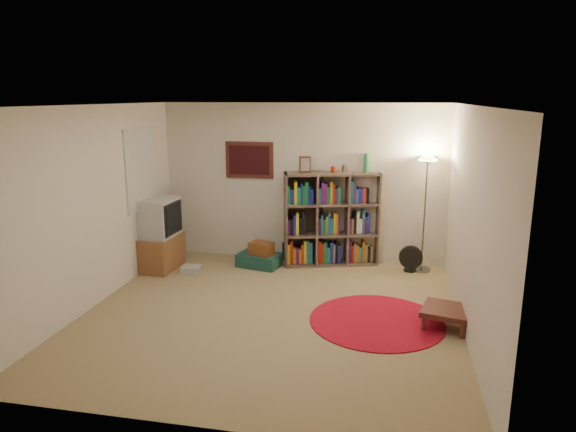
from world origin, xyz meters
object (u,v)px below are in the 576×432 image
(bookshelf, at_px, (330,220))
(suitcase, at_px, (259,260))
(tv_stand, at_px, (158,235))
(side_table, at_px, (446,311))
(floor_fan, at_px, (411,259))
(floor_lamp, at_px, (427,176))

(bookshelf, xyz_separation_m, suitcase, (-1.05, -0.37, -0.60))
(bookshelf, xyz_separation_m, tv_stand, (-2.53, -0.76, -0.18))
(side_table, bearing_deg, floor_fan, 99.90)
(floor_fan, distance_m, side_table, 1.92)
(floor_fan, distance_m, tv_stand, 3.85)
(bookshelf, bearing_deg, suitcase, -176.25)
(floor_lamp, height_order, tv_stand, floor_lamp)
(side_table, bearing_deg, floor_lamp, 94.74)
(suitcase, bearing_deg, floor_lamp, 18.98)
(bookshelf, distance_m, side_table, 2.65)
(suitcase, bearing_deg, side_table, -20.22)
(floor_fan, xyz_separation_m, tv_stand, (-3.79, -0.59, 0.33))
(floor_fan, height_order, tv_stand, tv_stand)
(floor_lamp, height_order, floor_fan, floor_lamp)
(floor_fan, distance_m, suitcase, 2.32)
(suitcase, relative_size, side_table, 1.14)
(bookshelf, relative_size, tv_stand, 1.59)
(suitcase, bearing_deg, floor_fan, 17.50)
(floor_lamp, distance_m, tv_stand, 4.12)
(side_table, bearing_deg, tv_stand, 162.46)
(bookshelf, xyz_separation_m, floor_fan, (1.26, -0.17, -0.50))
(floor_lamp, bearing_deg, side_table, -85.26)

